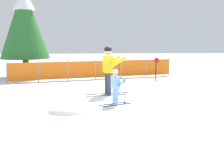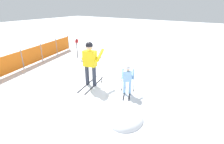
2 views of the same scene
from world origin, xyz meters
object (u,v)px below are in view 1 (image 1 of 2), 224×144
object	(u,v)px
conifer_far	(24,21)
skier_adult	(109,66)
skier_child	(116,84)
safety_fence	(95,69)
trail_marker	(156,66)

from	to	relation	value
conifer_far	skier_adult	bearing A→B (deg)	-49.83
skier_adult	conifer_far	bearing A→B (deg)	116.71
skier_child	conifer_far	size ratio (longest dim) A/B	0.23
skier_adult	safety_fence	xyz separation A→B (m)	(-0.51, 4.22, -0.59)
skier_child	trail_marker	distance (m)	5.46
trail_marker	conifer_far	bearing A→B (deg)	164.51
conifer_far	safety_fence	bearing A→B (deg)	-13.83
skier_child	safety_fence	distance (m)	5.92
skier_child	conifer_far	world-z (taller)	conifer_far
skier_child	conifer_far	distance (m)	8.53
safety_fence	skier_adult	bearing A→B (deg)	-83.07
safety_fence	conifer_far	bearing A→B (deg)	166.17
skier_adult	trail_marker	size ratio (longest dim) A/B	1.53
safety_fence	conifer_far	size ratio (longest dim) A/B	1.72
skier_child	conifer_far	bearing A→B (deg)	98.36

